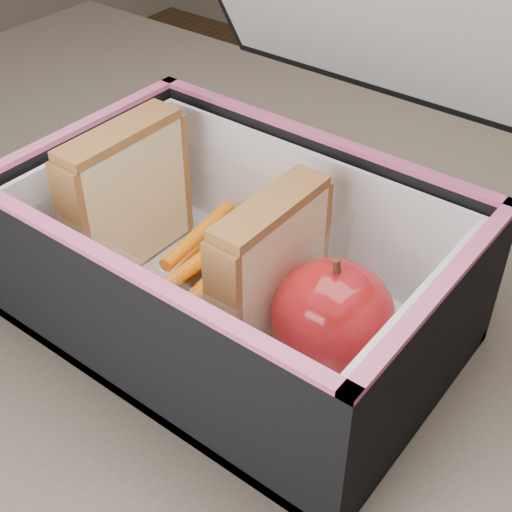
% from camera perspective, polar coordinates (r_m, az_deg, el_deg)
% --- Properties ---
extents(kitchen_table, '(1.20, 0.80, 0.75)m').
position_cam_1_polar(kitchen_table, '(0.61, -2.06, -10.15)').
color(kitchen_table, brown).
rests_on(kitchen_table, ground).
extents(lunch_bag, '(0.30, 0.30, 0.28)m').
position_cam_1_polar(lunch_bag, '(0.49, -1.28, 0.24)').
color(lunch_bag, black).
rests_on(lunch_bag, kitchen_table).
extents(plastic_tub, '(0.18, 0.13, 0.07)m').
position_cam_1_polar(plastic_tub, '(0.52, -4.86, 0.31)').
color(plastic_tub, white).
rests_on(plastic_tub, lunch_bag).
extents(sandwich_left, '(0.03, 0.10, 0.11)m').
position_cam_1_polar(sandwich_left, '(0.54, -10.30, 4.76)').
color(sandwich_left, '#D9C585').
rests_on(sandwich_left, plastic_tub).
extents(sandwich_right, '(0.03, 0.10, 0.11)m').
position_cam_1_polar(sandwich_right, '(0.47, 1.13, -1.00)').
color(sandwich_right, '#D9C585').
rests_on(sandwich_right, plastic_tub).
extents(carrot_sticks, '(0.06, 0.14, 0.03)m').
position_cam_1_polar(carrot_sticks, '(0.53, -4.00, -0.80)').
color(carrot_sticks, '#F46401').
rests_on(carrot_sticks, plastic_tub).
extents(paper_napkin, '(0.10, 0.10, 0.01)m').
position_cam_1_polar(paper_napkin, '(0.48, 5.85, -8.21)').
color(paper_napkin, white).
rests_on(paper_napkin, lunch_bag).
extents(red_apple, '(0.09, 0.09, 0.08)m').
position_cam_1_polar(red_apple, '(0.45, 6.13, -4.83)').
color(red_apple, maroon).
rests_on(red_apple, paper_napkin).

